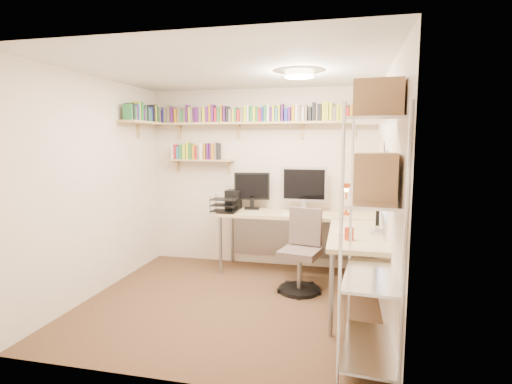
# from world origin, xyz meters

# --- Properties ---
(ground) EXTENTS (3.20, 3.20, 0.00)m
(ground) POSITION_xyz_m (0.00, 0.00, 0.00)
(ground) COLOR #4F3922
(ground) RESTS_ON ground
(room_shell) EXTENTS (3.24, 3.04, 2.52)m
(room_shell) POSITION_xyz_m (0.00, 0.00, 1.55)
(room_shell) COLOR beige
(room_shell) RESTS_ON ground
(wall_shelves) EXTENTS (3.12, 1.09, 0.80)m
(wall_shelves) POSITION_xyz_m (-0.41, 1.30, 2.03)
(wall_shelves) COLOR tan
(wall_shelves) RESTS_ON ground
(corner_desk) EXTENTS (2.26, 2.10, 1.43)m
(corner_desk) POSITION_xyz_m (0.67, 0.91, 0.82)
(corner_desk) COLOR beige
(corner_desk) RESTS_ON ground
(office_chair) EXTENTS (0.52, 0.54, 0.98)m
(office_chair) POSITION_xyz_m (0.71, 0.54, 0.41)
(office_chair) COLOR black
(office_chair) RESTS_ON ground
(wire_rack) EXTENTS (0.50, 0.91, 2.21)m
(wire_rack) POSITION_xyz_m (1.42, -0.95, 1.53)
(wire_rack) COLOR silver
(wire_rack) RESTS_ON ground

